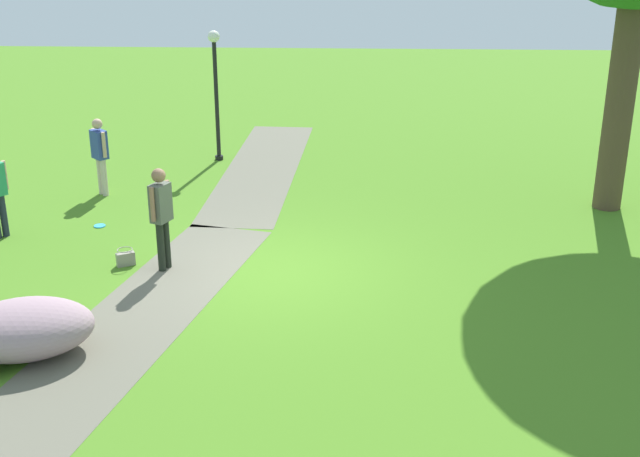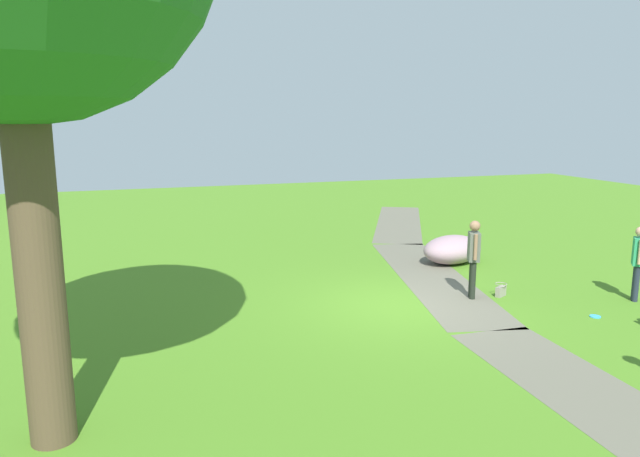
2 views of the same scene
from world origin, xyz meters
The scene contains 9 objects.
ground_plane centered at (0.00, 0.00, 0.00)m, with size 48.00×48.00×0.00m, color #497C20.
footpath_segment_mid centered at (1.89, -1.88, 0.00)m, with size 8.17×3.43×0.01m.
footpath_segment_far centered at (9.35, -4.59, 0.00)m, with size 7.89×5.11×0.01m.
lawn_boulder centered at (2.99, -3.15, 0.40)m, with size 1.79×2.21×0.80m.
woman_with_handbag centered at (-0.04, -1.85, 1.07)m, with size 0.48×0.36×1.82m.
passerby_on_path centered at (-1.38, -5.28, 1.00)m, with size 0.43×0.42×1.72m.
handbag_on_grass centered at (-0.15, -2.57, 0.14)m, with size 0.37×0.37×0.31m.
backpack_by_boulder centered at (3.63, -3.47, 0.19)m, with size 0.28×0.30×0.40m.
frisbee_on_grass centered at (-2.01, -3.59, 0.01)m, with size 0.23×0.23×0.02m.
Camera 2 is at (-11.37, 5.68, 4.17)m, focal length 33.13 mm.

